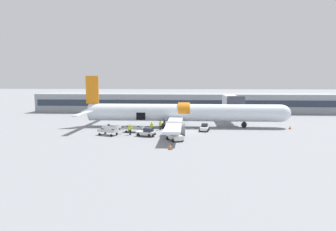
{
  "coord_description": "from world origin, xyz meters",
  "views": [
    {
      "loc": [
        0.32,
        -51.98,
        8.99
      ],
      "look_at": [
        -3.18,
        1.54,
        2.65
      ],
      "focal_mm": 32.0,
      "sensor_mm": 36.0,
      "label": 1
    }
  ],
  "objects": [
    {
      "name": "ground_plane",
      "position": [
        0.0,
        0.0,
        0.0
      ],
      "size": [
        500.0,
        500.0,
        0.0
      ],
      "primitive_type": "plane",
      "color": "gray"
    },
    {
      "name": "terminal_strip",
      "position": [
        0.0,
        33.59,
        2.6
      ],
      "size": [
        83.63,
        11.73,
        5.19
      ],
      "color": "gray",
      "rests_on": "ground_plane"
    },
    {
      "name": "jet_bridge_stub",
      "position": [
        9.83,
        12.61,
        4.33
      ],
      "size": [
        3.29,
        13.34,
        5.88
      ],
      "color": "#4C4C51",
      "rests_on": "ground_plane"
    },
    {
      "name": "airplane",
      "position": [
        -0.87,
        5.32,
        2.67
      ],
      "size": [
        40.49,
        35.66,
        9.83
      ],
      "color": "silver",
      "rests_on": "ground_plane"
    },
    {
      "name": "baggage_tug_lead",
      "position": [
        -1.59,
        -7.84,
        0.69
      ],
      "size": [
        2.8,
        3.43,
        1.59
      ],
      "color": "silver",
      "rests_on": "ground_plane"
    },
    {
      "name": "baggage_tug_mid",
      "position": [
        -6.25,
        -4.87,
        0.61
      ],
      "size": [
        3.31,
        2.46,
        1.41
      ],
      "color": "silver",
      "rests_on": "ground_plane"
    },
    {
      "name": "baggage_tug_rear",
      "position": [
        3.34,
        0.67,
        0.56
      ],
      "size": [
        2.02,
        2.49,
        1.33
      ],
      "color": "white",
      "rests_on": "ground_plane"
    },
    {
      "name": "baggage_cart_loading",
      "position": [
        -8.9,
        -1.12,
        0.57
      ],
      "size": [
        4.29,
        2.29,
        1.17
      ],
      "color": "#999BA0",
      "rests_on": "ground_plane"
    },
    {
      "name": "baggage_cart_queued",
      "position": [
        -13.29,
        0.55,
        0.46
      ],
      "size": [
        4.12,
        2.53,
        1.08
      ],
      "color": "silver",
      "rests_on": "ground_plane"
    },
    {
      "name": "baggage_cart_empty",
      "position": [
        -12.61,
        -4.27,
        0.55
      ],
      "size": [
        4.24,
        2.68,
        1.11
      ],
      "color": "#B7BABF",
      "rests_on": "ground_plane"
    },
    {
      "name": "ground_crew_loader_a",
      "position": [
        -4.6,
        1.54,
        0.87
      ],
      "size": [
        0.56,
        0.5,
        1.65
      ],
      "color": "#1E2338",
      "rests_on": "ground_plane"
    },
    {
      "name": "ground_crew_loader_b",
      "position": [
        -9.08,
        -3.83,
        0.94
      ],
      "size": [
        0.63,
        0.5,
        1.79
      ],
      "color": "black",
      "rests_on": "ground_plane"
    },
    {
      "name": "ground_crew_driver",
      "position": [
        -6.06,
        0.67,
        0.82
      ],
      "size": [
        0.55,
        0.42,
        1.56
      ],
      "color": "#2D2D33",
      "rests_on": "ground_plane"
    },
    {
      "name": "safety_cone_nose",
      "position": [
        19.31,
        4.1,
        0.28
      ],
      "size": [
        0.59,
        0.59,
        0.61
      ],
      "color": "black",
      "rests_on": "ground_plane"
    },
    {
      "name": "safety_cone_engine_left",
      "position": [
        -1.88,
        -13.77,
        0.34
      ],
      "size": [
        0.56,
        0.56,
        0.72
      ],
      "color": "black",
      "rests_on": "ground_plane"
    }
  ]
}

